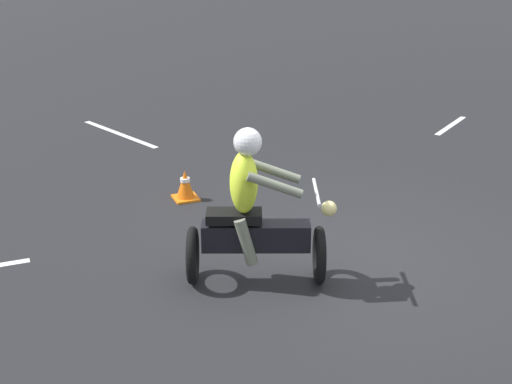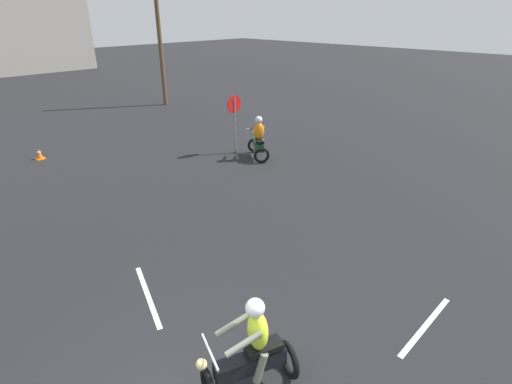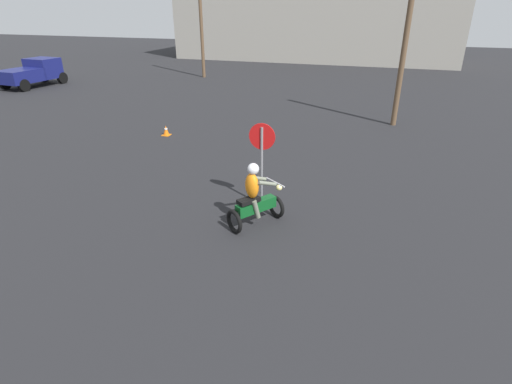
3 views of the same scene
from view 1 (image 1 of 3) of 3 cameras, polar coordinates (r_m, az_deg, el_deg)
name	(u,v)px [view 1 (image 1 of 3)]	position (r m, az deg, el deg)	size (l,w,h in m)	color
ground_plane	(354,262)	(7.92, 7.85, -5.57)	(120.00, 120.00, 0.00)	black
motorcycle_rider_foreground	(253,217)	(7.15, -0.28, -2.04)	(1.54, 1.10, 1.66)	black
traffic_cone_mid_left	(185,185)	(9.48, -5.68, 0.53)	(0.32, 0.32, 0.40)	orange
lane_stripe_sw	(451,125)	(13.23, 15.32, 5.16)	(0.10, 1.36, 0.01)	silver
lane_stripe_s	(120,134)	(12.50, -10.86, 4.59)	(0.10, 2.12, 0.01)	silver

